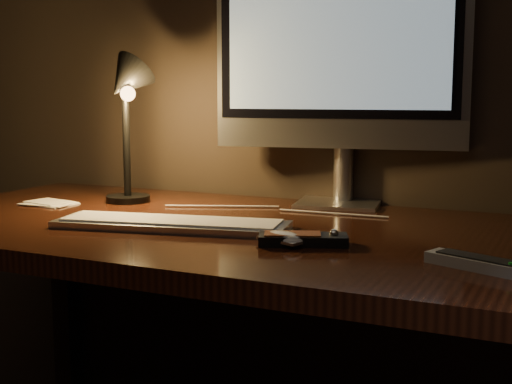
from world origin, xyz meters
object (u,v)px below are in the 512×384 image
at_px(keyboard, 171,223).
at_px(mouse, 283,240).
at_px(monitor, 340,49).
at_px(desk, 260,279).
at_px(desk_lamp, 126,102).
at_px(tv_remote, 482,264).
at_px(media_remote, 303,239).

height_order(keyboard, mouse, same).
height_order(monitor, mouse, monitor).
bearing_deg(desk, desk_lamp, 171.68).
height_order(mouse, tv_remote, tv_remote).
distance_m(monitor, tv_remote, 0.73).
relative_size(mouse, desk_lamp, 0.25).
relative_size(monitor, keyboard, 1.31).
bearing_deg(mouse, tv_remote, 15.25).
xyz_separation_m(keyboard, media_remote, (0.30, -0.04, 0.00)).
relative_size(monitor, desk_lamp, 1.71).
xyz_separation_m(desk, media_remote, (0.17, -0.19, 0.14)).
bearing_deg(monitor, mouse, -93.01).
height_order(media_remote, tv_remote, media_remote).
bearing_deg(monitor, keyboard, -127.25).
height_order(media_remote, desk_lamp, desk_lamp).
height_order(desk, monitor, monitor).
height_order(desk, mouse, mouse).
height_order(desk, tv_remote, tv_remote).
height_order(keyboard, tv_remote, tv_remote).
xyz_separation_m(media_remote, tv_remote, (0.31, -0.05, -0.00)).
bearing_deg(media_remote, monitor, 78.31).
distance_m(desk, media_remote, 0.29).
distance_m(mouse, desk_lamp, 0.63).
bearing_deg(keyboard, media_remote, -18.86).
bearing_deg(media_remote, mouse, 179.95).
bearing_deg(desk, keyboard, -129.91).
relative_size(keyboard, mouse, 5.22).
bearing_deg(tv_remote, monitor, 150.22).
xyz_separation_m(desk, mouse, (0.14, -0.20, 0.14)).
bearing_deg(media_remote, tv_remote, -31.59).
distance_m(keyboard, mouse, 0.27).
distance_m(monitor, mouse, 0.59).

